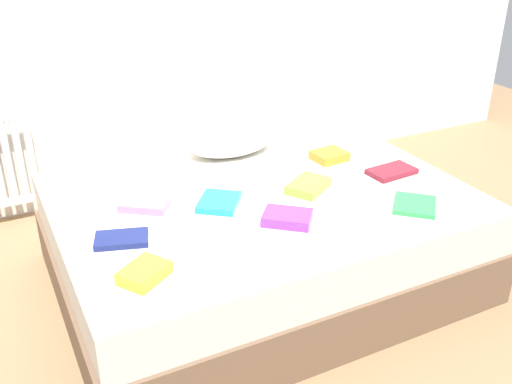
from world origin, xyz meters
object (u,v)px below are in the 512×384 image
bed (260,237)px  pillow (231,142)px  textbook_yellow (144,273)px  textbook_lime (308,186)px  textbook_orange (329,156)px  textbook_teal (219,202)px  textbook_pink (145,205)px  textbook_navy (122,239)px  textbook_purple (287,218)px  textbook_maroon (392,171)px  textbook_green (415,205)px

bed → pillow: 0.61m
bed → textbook_yellow: 0.90m
textbook_lime → textbook_orange: size_ratio=1.24×
pillow → textbook_teal: size_ratio=2.27×
textbook_teal → textbook_yellow: bearing=167.8°
textbook_teal → textbook_lime: 0.46m
textbook_pink → textbook_lime: (0.78, -0.18, 0.00)m
bed → textbook_lime: (0.23, -0.08, 0.27)m
textbook_pink → textbook_navy: size_ratio=0.99×
textbook_purple → textbook_pink: (-0.53, 0.42, -0.00)m
textbook_lime → textbook_maroon: 0.49m
textbook_teal → textbook_green: (0.81, -0.43, -0.00)m
textbook_pink → textbook_navy: 0.31m
textbook_maroon → bed: bearing=166.5°
textbook_teal → textbook_green: textbook_teal is taller
bed → textbook_orange: textbook_orange is taller
textbook_purple → textbook_maroon: bearing=55.1°
textbook_lime → textbook_navy: 0.96m
pillow → textbook_navy: size_ratio=2.19×
pillow → textbook_green: 1.10m
textbook_navy → textbook_orange: textbook_orange is taller
textbook_green → bed: bearing=94.1°
textbook_purple → textbook_navy: (-0.70, 0.17, -0.01)m
textbook_pink → textbook_green: bearing=10.2°
textbook_green → textbook_lime: 0.52m
textbook_teal → pillow: bearing=7.0°
textbook_teal → textbook_navy: textbook_teal is taller
textbook_maroon → textbook_teal: bearing=170.6°
textbook_green → textbook_maroon: bearing=20.9°
textbook_yellow → textbook_maroon: 1.49m
textbook_navy → textbook_yellow: bearing=-71.3°
bed → textbook_purple: (-0.03, -0.32, 0.28)m
pillow → textbook_purple: bearing=-97.2°
textbook_teal → textbook_maroon: textbook_teal is taller
bed → textbook_yellow: size_ratio=11.04×
pillow → textbook_yellow: size_ratio=2.68×
textbook_teal → textbook_navy: size_ratio=0.96×
textbook_green → textbook_navy: size_ratio=0.97×
textbook_lime → textbook_navy: size_ratio=1.00×
textbook_green → textbook_maroon: 0.38m
textbook_purple → textbook_lime: 0.35m
textbook_purple → textbook_navy: textbook_purple is taller
textbook_green → textbook_maroon: textbook_maroon is taller
textbook_teal → textbook_maroon: (0.95, -0.08, -0.00)m
textbook_teal → bed: bearing=-45.6°
textbook_navy → textbook_maroon: bearing=19.1°
textbook_orange → textbook_lime: bearing=-142.5°
pillow → textbook_pink: (-0.63, -0.42, -0.06)m
textbook_yellow → textbook_navy: textbook_yellow is taller
pillow → textbook_pink: 0.76m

